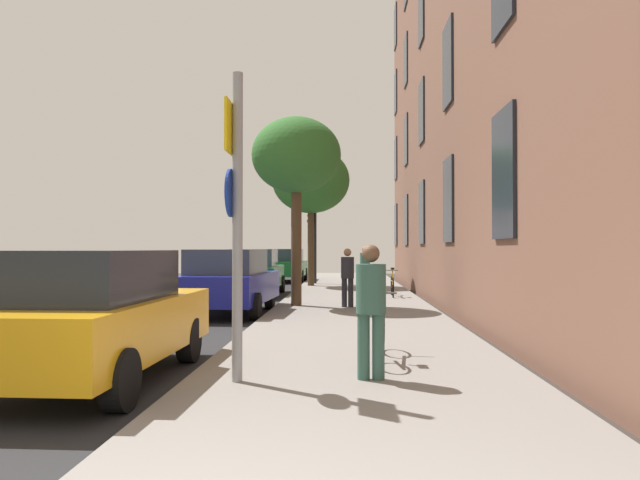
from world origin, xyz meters
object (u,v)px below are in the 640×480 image
object	(u,v)px
car_0	(90,315)
car_3	(287,265)
pedestrian_2	(365,266)
tree_near	(296,157)
traffic_light	(313,229)
bicycle_0	(381,331)
car_2	(255,272)
bicycle_1	(361,295)
pedestrian_0	(371,302)
tree_far	(311,181)
bicycle_2	(392,285)
sign_post	(236,207)
car_1	(228,281)
pedestrian_1	(348,274)

from	to	relation	value
car_0	car_3	distance (m)	21.49
pedestrian_2	car_3	xyz separation A→B (m)	(-3.60, 7.57, -0.20)
tree_near	traffic_light	bearing A→B (deg)	90.72
bicycle_0	car_2	size ratio (longest dim) A/B	0.42
bicycle_1	pedestrian_0	world-z (taller)	pedestrian_0
tree_near	tree_far	world-z (taller)	tree_far
car_2	traffic_light	bearing A→B (deg)	71.67
tree_near	bicycle_2	distance (m)	5.56
sign_post	bicycle_2	bearing A→B (deg)	77.05
tree_near	pedestrian_2	distance (m)	6.48
bicycle_0	pedestrian_0	world-z (taller)	pedestrian_0
bicycle_0	bicycle_2	xyz separation A→B (m)	(1.00, 10.57, -0.03)
pedestrian_0	car_0	xyz separation A→B (m)	(-3.42, 0.14, -0.18)
traffic_light	bicycle_2	world-z (taller)	traffic_light
car_2	bicycle_0	bearing A→B (deg)	-73.13
sign_post	tree_near	world-z (taller)	tree_near
tree_far	car_1	bearing A→B (deg)	-98.71
tree_far	car_2	size ratio (longest dim) A/B	1.40
sign_post	bicycle_1	world-z (taller)	sign_post
tree_near	tree_far	distance (m)	8.40
bicycle_0	car_0	size ratio (longest dim) A/B	0.43
bicycle_1	pedestrian_2	bearing A→B (deg)	87.24
tree_far	car_2	distance (m)	5.49
pedestrian_0	car_3	size ratio (longest dim) A/B	0.38
bicycle_0	pedestrian_1	world-z (taller)	pedestrian_1
tree_near	pedestrian_1	distance (m)	3.44
bicycle_1	bicycle_2	xyz separation A→B (m)	(1.10, 3.88, 0.00)
tree_near	bicycle_2	world-z (taller)	tree_near
pedestrian_2	bicycle_1	bearing A→B (deg)	-92.76
sign_post	pedestrian_1	xyz separation A→B (m)	(1.32, 8.58, -1.13)
bicycle_0	car_2	xyz separation A→B (m)	(-3.67, 12.11, 0.33)
pedestrian_1	tree_near	bearing A→B (deg)	166.67
traffic_light	tree_near	size ratio (longest dim) A/B	0.68
sign_post	bicycle_1	bearing A→B (deg)	78.43
pedestrian_0	car_2	xyz separation A→B (m)	(-3.49, 13.38, -0.18)
tree_near	bicycle_0	distance (m)	8.50
traffic_light	tree_near	xyz separation A→B (m)	(0.12, -9.87, 1.63)
tree_far	bicycle_2	distance (m)	7.25
bicycle_2	pedestrian_0	distance (m)	11.90
sign_post	car_2	distance (m)	13.75
tree_far	car_0	world-z (taller)	tree_far
bicycle_1	car_0	size ratio (longest dim) A/B	0.40
pedestrian_1	car_1	distance (m)	3.11
pedestrian_1	car_2	bearing A→B (deg)	123.04
car_1	car_3	world-z (taller)	same
bicycle_2	car_3	bearing A→B (deg)	114.18
car_2	car_0	bearing A→B (deg)	-89.72
bicycle_0	tree_near	bearing A→B (deg)	103.69
bicycle_0	car_3	size ratio (longest dim) A/B	0.42
pedestrian_0	car_3	world-z (taller)	pedestrian_0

